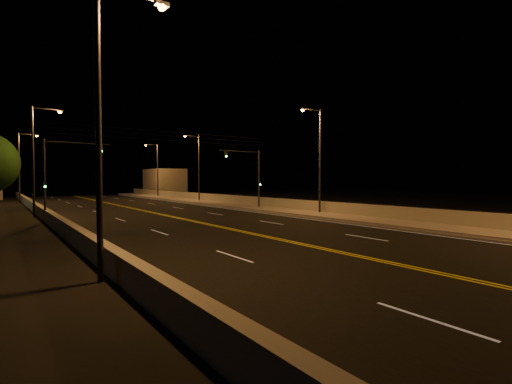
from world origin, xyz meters
TOP-DOWN VIEW (x-y plane):
  - road at (0.00, 20.00)m, footprint 18.00×120.00m
  - sidewalk at (10.80, 20.00)m, footprint 3.60×120.00m
  - curb at (8.93, 20.00)m, footprint 0.14×120.00m
  - parapet_wall at (12.45, 20.00)m, footprint 0.30×120.00m
  - jersey_barrier at (-9.65, 20.00)m, footprint 0.45×120.00m
  - distant_building_right at (16.50, 72.30)m, footprint 6.00×10.00m
  - parapet_rail at (12.45, 20.00)m, footprint 0.06×120.00m
  - lane_markings at (0.00, 19.93)m, footprint 17.32×116.00m
  - streetlight_1 at (11.54, 21.54)m, footprint 2.55×0.28m
  - streetlight_2 at (11.54, 46.54)m, footprint 2.55×0.28m
  - streetlight_3 at (11.54, 63.61)m, footprint 2.55×0.28m
  - streetlight_4 at (-9.94, 9.69)m, footprint 2.55×0.28m
  - streetlight_5 at (-9.94, 35.02)m, footprint 2.55×0.28m
  - streetlight_6 at (-9.94, 58.13)m, footprint 2.55×0.28m
  - traffic_signal_right at (10.05, 30.19)m, footprint 5.11×0.31m
  - traffic_signal_left at (-8.85, 30.19)m, footprint 5.11×0.31m
  - overhead_wires at (0.00, 29.50)m, footprint 22.00×0.03m

SIDE VIEW (x-z plane):
  - road at x=0.00m, z-range 0.00..0.02m
  - lane_markings at x=0.00m, z-range 0.02..0.02m
  - curb at x=8.93m, z-range 0.00..0.15m
  - sidewalk at x=10.80m, z-range 0.00..0.30m
  - jersey_barrier at x=-9.65m, z-range 0.00..0.97m
  - parapet_wall at x=12.45m, z-range 0.30..1.30m
  - parapet_rail at x=12.45m, z-range 1.30..1.36m
  - distant_building_right at x=16.50m, z-range 0.00..5.53m
  - traffic_signal_right at x=10.05m, z-range 0.83..7.41m
  - traffic_signal_left at x=-8.85m, z-range 0.83..7.41m
  - streetlight_1 at x=11.54m, z-range 0.72..10.61m
  - streetlight_2 at x=11.54m, z-range 0.72..10.61m
  - streetlight_3 at x=11.54m, z-range 0.72..10.61m
  - streetlight_4 at x=-9.94m, z-range 0.72..10.61m
  - streetlight_5 at x=-9.94m, z-range 0.72..10.61m
  - streetlight_6 at x=-9.94m, z-range 0.72..10.61m
  - overhead_wires at x=0.00m, z-range 6.98..7.81m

